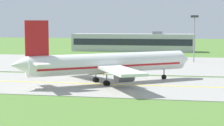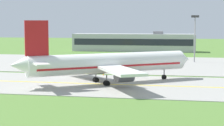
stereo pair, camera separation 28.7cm
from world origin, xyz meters
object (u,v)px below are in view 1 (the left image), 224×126
(airplane_lead, at_px, (108,63))
(apron_light_mast, at_px, (194,33))
(service_truck_baggage, at_px, (38,65))
(service_truck_fuel, at_px, (71,59))

(airplane_lead, height_order, apron_light_mast, apron_light_mast)
(service_truck_baggage, bearing_deg, service_truck_fuel, 75.12)
(apron_light_mast, bearing_deg, service_truck_baggage, -144.14)
(service_truck_fuel, bearing_deg, apron_light_mast, 20.20)
(airplane_lead, distance_m, service_truck_fuel, 40.57)
(airplane_lead, relative_size, service_truck_baggage, 5.18)
(service_truck_baggage, relative_size, service_truck_fuel, 1.13)
(airplane_lead, bearing_deg, service_truck_fuel, 117.37)
(service_truck_fuel, bearing_deg, service_truck_baggage, -104.88)
(service_truck_fuel, distance_m, apron_light_mast, 39.28)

